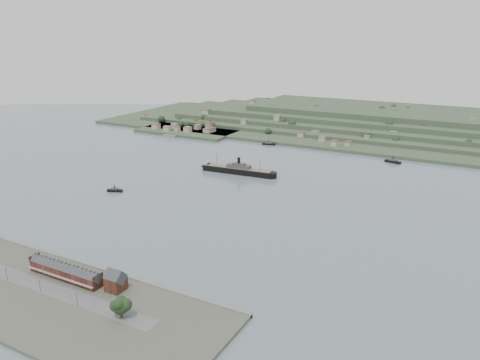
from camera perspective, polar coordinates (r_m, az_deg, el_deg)
The scene contains 10 objects.
ground at distance 428.89m, azimuth -2.66°, elevation -2.61°, with size 1400.00×1400.00×0.00m, color slate.
near_shore at distance 299.77m, azimuth -21.81°, elevation -13.19°, with size 220.00×80.00×2.60m.
terrace_row at distance 314.16m, azimuth -20.52°, elevation -10.35°, with size 55.60×9.80×11.07m.
gabled_building at distance 291.22m, azimuth -14.93°, elevation -11.78°, with size 10.40×10.18×14.09m.
far_peninsula at distance 771.41m, azimuth 14.44°, elevation 6.90°, with size 760.00×309.00×30.00m.
steamship at distance 511.54m, azimuth -0.54°, elevation 1.26°, with size 91.11×17.23×21.85m.
tugboat at distance 469.29m, azimuth -15.01°, elevation -1.20°, with size 15.27×9.17×6.69m.
ferry_west at distance 643.69m, azimuth 3.52°, elevation 4.43°, with size 18.53×9.33×6.70m.
ferry_east at distance 582.67m, azimuth 18.14°, elevation 2.18°, with size 19.92×9.88×7.20m.
fig_tree at distance 264.34m, azimuth -14.36°, elevation -14.61°, with size 11.31×9.79×12.62m.
Camera 1 is at (208.03, -344.46, 148.36)m, focal length 35.00 mm.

